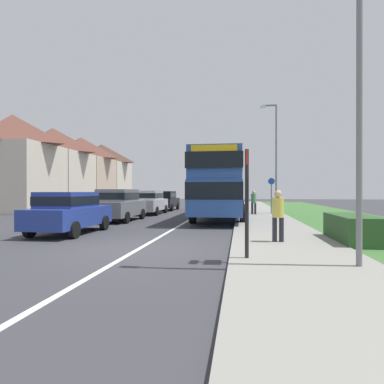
{
  "coord_description": "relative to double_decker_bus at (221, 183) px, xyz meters",
  "views": [
    {
      "loc": [
        2.85,
        -9.11,
        1.65
      ],
      "look_at": [
        0.69,
        5.86,
        1.6
      ],
      "focal_mm": 31.25,
      "sensor_mm": 36.0,
      "label": 1
    }
  ],
  "objects": [
    {
      "name": "ground_plane",
      "position": [
        -1.72,
        -10.66,
        -2.14
      ],
      "size": [
        120.0,
        120.0,
        0.0
      ],
      "primitive_type": "plane",
      "color": "#38383D"
    },
    {
      "name": "lane_marking_centre",
      "position": [
        -1.72,
        -2.66,
        -2.14
      ],
      "size": [
        0.14,
        60.0,
        0.01
      ],
      "primitive_type": "cube",
      "color": "silver",
      "rests_on": "ground_plane"
    },
    {
      "name": "pavement_near_side",
      "position": [
        2.48,
        -4.66,
        -2.08
      ],
      "size": [
        3.2,
        68.0,
        0.12
      ],
      "primitive_type": "cube",
      "color": "gray",
      "rests_on": "ground_plane"
    },
    {
      "name": "grass_verge_seaward",
      "position": [
        6.78,
        -4.66,
        -2.1
      ],
      "size": [
        6.0,
        68.0,
        0.08
      ],
      "primitive_type": "cube",
      "color": "#3D6B33",
      "rests_on": "ground_plane"
    },
    {
      "name": "roadside_hedge",
      "position": [
        4.58,
        -8.87,
        -1.69
      ],
      "size": [
        1.1,
        2.8,
        0.9
      ],
      "primitive_type": "cube",
      "color": "#2D5128",
      "rests_on": "ground_plane"
    },
    {
      "name": "double_decker_bus",
      "position": [
        0.0,
        0.0,
        0.0
      ],
      "size": [
        2.8,
        10.86,
        3.7
      ],
      "color": "#284C93",
      "rests_on": "ground_plane"
    },
    {
      "name": "parked_car_blue",
      "position": [
        -5.38,
        -7.73,
        -1.26
      ],
      "size": [
        1.87,
        4.18,
        1.61
      ],
      "color": "navy",
      "rests_on": "ground_plane"
    },
    {
      "name": "parked_car_grey",
      "position": [
        -5.45,
        -2.26,
        -1.19
      ],
      "size": [
        1.96,
        4.4,
        1.74
      ],
      "color": "slate",
      "rests_on": "ground_plane"
    },
    {
      "name": "parked_car_silver",
      "position": [
        -5.22,
        3.09,
        -1.23
      ],
      "size": [
        1.89,
        4.36,
        1.67
      ],
      "color": "#B7B7BC",
      "rests_on": "ground_plane"
    },
    {
      "name": "parked_car_black",
      "position": [
        -5.21,
        8.03,
        -1.25
      ],
      "size": [
        1.9,
        4.28,
        1.63
      ],
      "color": "black",
      "rests_on": "ground_plane"
    },
    {
      "name": "pedestrian_at_stop",
      "position": [
        2.26,
        -9.45,
        -1.17
      ],
      "size": [
        0.34,
        0.34,
        1.67
      ],
      "color": "#23232D",
      "rests_on": "ground_plane"
    },
    {
      "name": "pedestrian_walking_away",
      "position": [
        2.01,
        2.49,
        -1.17
      ],
      "size": [
        0.34,
        0.34,
        1.67
      ],
      "color": "#23232D",
      "rests_on": "ground_plane"
    },
    {
      "name": "bus_stop_sign",
      "position": [
        1.28,
        -12.04,
        -0.6
      ],
      "size": [
        0.09,
        0.52,
        2.6
      ],
      "color": "black",
      "rests_on": "ground_plane"
    },
    {
      "name": "cycle_route_sign",
      "position": [
        3.21,
        3.16,
        -0.72
      ],
      "size": [
        0.44,
        0.08,
        2.52
      ],
      "color": "slate",
      "rests_on": "ground_plane"
    },
    {
      "name": "street_lamp_near",
      "position": [
        3.42,
        -12.57,
        2.31
      ],
      "size": [
        1.14,
        0.2,
        7.8
      ],
      "color": "slate",
      "rests_on": "ground_plane"
    },
    {
      "name": "street_lamp_mid",
      "position": [
        3.49,
        3.81,
        2.21
      ],
      "size": [
        1.14,
        0.2,
        7.6
      ],
      "color": "slate",
      "rests_on": "ground_plane"
    },
    {
      "name": "house_terrace_far_side",
      "position": [
        -16.48,
        12.48,
        1.67
      ],
      "size": [
        6.25,
        22.47,
        7.62
      ],
      "color": "beige",
      "rests_on": "ground_plane"
    }
  ]
}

